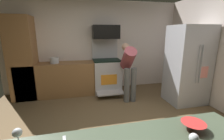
# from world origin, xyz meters

# --- Properties ---
(ground_plane) EXTENTS (5.20, 4.80, 0.02)m
(ground_plane) POSITION_xyz_m (0.00, 0.00, -0.01)
(ground_plane) COLOR brown
(wall_back) EXTENTS (5.20, 0.12, 2.60)m
(wall_back) POSITION_xyz_m (0.00, 2.34, 1.30)
(wall_back) COLOR silver
(wall_back) RESTS_ON ground
(lower_cabinet_run) EXTENTS (2.40, 0.60, 0.90)m
(lower_cabinet_run) POSITION_xyz_m (-0.90, 1.98, 0.45)
(lower_cabinet_run) COLOR olive
(lower_cabinet_run) RESTS_ON ground
(cabinet_column) EXTENTS (0.60, 0.60, 2.10)m
(cabinet_column) POSITION_xyz_m (-1.90, 1.98, 1.05)
(cabinet_column) COLOR olive
(cabinet_column) RESTS_ON ground
(oven_range) EXTENTS (0.76, 0.98, 1.53)m
(oven_range) POSITION_xyz_m (0.26, 1.97, 0.51)
(oven_range) COLOR beige
(oven_range) RESTS_ON ground
(microwave) EXTENTS (0.74, 0.38, 0.37)m
(microwave) POSITION_xyz_m (0.26, 2.06, 1.71)
(microwave) COLOR black
(microwave) RESTS_ON oven_range
(refrigerator) EXTENTS (0.86, 0.74, 1.86)m
(refrigerator) POSITION_xyz_m (2.03, 0.85, 0.93)
(refrigerator) COLOR #B0B2BA
(refrigerator) RESTS_ON ground
(person_cook) EXTENTS (0.31, 0.66, 1.43)m
(person_cook) POSITION_xyz_m (0.69, 1.29, 0.86)
(person_cook) COLOR #5C5C5C
(person_cook) RESTS_ON ground
(mixing_bowl_large) EXTENTS (0.20, 0.20, 0.06)m
(mixing_bowl_large) POSITION_xyz_m (0.38, -1.30, 0.93)
(mixing_bowl_large) COLOR red
(mixing_bowl_large) RESTS_ON counter_island
(wine_glass_near) EXTENTS (0.06, 0.06, 0.15)m
(wine_glass_near) POSITION_xyz_m (0.18, -1.53, 1.01)
(wine_glass_near) COLOR silver
(wine_glass_near) RESTS_ON counter_island
(wine_glass_mid) EXTENTS (0.06, 0.06, 0.15)m
(wine_glass_mid) POSITION_xyz_m (-0.97, -1.22, 1.01)
(wine_glass_mid) COLOR silver
(wine_glass_mid) RESTS_ON counter_island
(stock_pot) EXTENTS (0.23, 0.23, 0.16)m
(stock_pot) POSITION_xyz_m (-1.15, 1.98, 0.98)
(stock_pot) COLOR #B9BBC3
(stock_pot) RESTS_ON lower_cabinet_run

